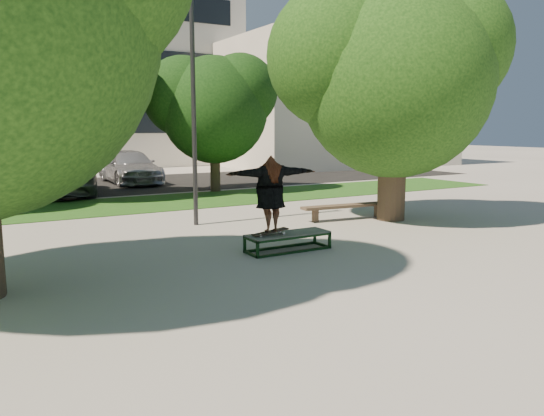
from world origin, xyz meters
TOP-DOWN VIEW (x-y plane):
  - ground at (0.00, 0.00)m, footprint 120.00×120.00m
  - grass_strip at (1.00, 9.50)m, footprint 30.00×4.00m
  - asphalt_strip at (0.00, 16.00)m, footprint 40.00×8.00m
  - tree_right at (5.92, 3.08)m, footprint 6.24×5.33m
  - bg_tree_mid at (-1.08, 12.08)m, footprint 5.76×4.92m
  - bg_tree_right at (4.43, 11.57)m, footprint 5.04×4.31m
  - lamppost at (1.00, 5.00)m, footprint 0.25×0.15m
  - side_building at (18.00, 22.00)m, footprint 15.00×10.00m
  - grind_box at (1.52, 1.25)m, footprint 1.80×0.60m
  - skater_rig at (1.10, 1.25)m, footprint 1.96×0.82m
  - bench at (4.96, 3.63)m, footprint 2.80×0.65m
  - car_dark at (-1.20, 13.58)m, footprint 1.74×3.98m
  - car_grey at (-1.02, 13.50)m, footprint 3.27×5.62m
  - car_silver_b at (2.45, 16.50)m, footprint 2.08×5.07m

SIDE VIEW (x-z plane):
  - ground at x=0.00m, z-range 0.00..0.00m
  - asphalt_strip at x=0.00m, z-range 0.00..0.01m
  - grass_strip at x=1.00m, z-range 0.00..0.02m
  - grind_box at x=1.52m, z-range 0.00..0.38m
  - bench at x=4.96m, z-range 0.14..0.57m
  - car_dark at x=-1.20m, z-range 0.00..1.27m
  - car_silver_b at x=2.45m, z-range 0.00..1.47m
  - car_grey at x=-1.02m, z-range 0.00..1.47m
  - skater_rig at x=1.10m, z-range 0.41..2.04m
  - lamppost at x=1.00m, z-range 0.10..6.21m
  - bg_tree_right at x=4.43m, z-range 0.77..6.21m
  - side_building at x=18.00m, z-range 0.00..8.00m
  - bg_tree_mid at x=-1.08m, z-range 0.90..7.14m
  - tree_right at x=5.92m, z-range 0.84..7.35m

